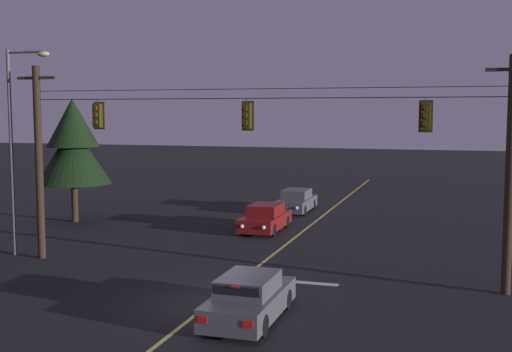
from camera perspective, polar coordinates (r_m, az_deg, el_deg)
The scene contains 12 objects.
ground_plane at distance 21.43m, azimuth -4.11°, elevation -11.19°, with size 180.00×180.00×0.00m, color black.
lane_centre_stripe at distance 30.77m, azimuth 2.77°, elevation -5.97°, with size 0.14×60.00×0.01m, color #D1C64C.
stop_bar_paint at distance 24.09m, azimuth 3.24°, elevation -9.27°, with size 3.40×0.36×0.01m, color silver.
signal_span_assembly at distance 24.45m, azimuth -0.69°, elevation 1.00°, with size 20.32×0.32×8.12m.
traffic_light_leftmost at distance 27.02m, azimuth -13.82°, elevation 5.20°, with size 0.48×0.41×1.22m.
traffic_light_left_inner at distance 24.37m, azimuth -0.84°, elevation 5.33°, with size 0.48×0.41×1.22m.
traffic_light_centre at distance 23.20m, azimuth 14.73°, elevation 5.12°, with size 0.48×0.41×1.22m.
car_waiting_near_lane at distance 19.67m, azimuth -0.61°, elevation -10.76°, with size 1.80×4.33×1.39m.
car_oncoming_lead at distance 33.96m, azimuth 0.82°, elevation -3.75°, with size 1.80×4.42×1.39m.
car_oncoming_trailing at distance 40.39m, azimuth 3.56°, elevation -2.25°, with size 1.80×4.42×1.39m.
street_lamp_corner at distance 29.46m, azimuth -20.37°, elevation 3.43°, with size 2.11×0.30×8.82m.
tree_verge_near at distance 37.69m, azimuth -15.82°, elevation 2.61°, with size 4.17×4.17×6.97m.
Camera 1 is at (7.48, -19.10, 6.22)m, focal length 45.37 mm.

